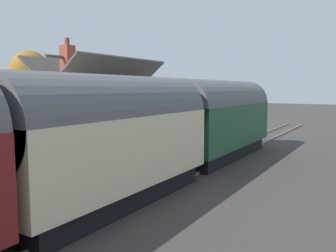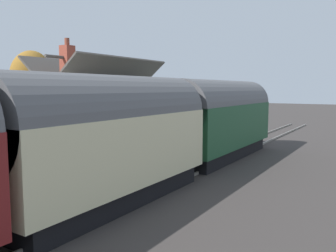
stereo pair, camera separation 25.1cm
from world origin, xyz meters
TOP-DOWN VIEW (x-y plane):
  - ground_plane at (0.00, 0.00)m, footprint 160.00×160.00m
  - platform at (0.00, 4.08)m, footprint 32.00×6.16m
  - platform_edge_coping at (0.00, 1.18)m, footprint 32.00×0.36m
  - rail_near at (0.00, -1.62)m, footprint 52.00×0.08m
  - rail_far at (0.00, -0.18)m, footprint 52.00×0.08m
  - train at (-3.64, -0.90)m, footprint 27.20×2.73m
  - station_building at (1.81, 4.90)m, footprint 7.19×4.11m
  - bench_by_lamp at (-4.54, 2.89)m, footprint 1.41×0.46m
  - planter_bench_left at (9.80, 3.60)m, footprint 0.87×0.32m
  - planter_edge_far at (9.62, 4.74)m, footprint 1.08×0.32m
  - station_sign_board at (9.11, 1.61)m, footprint 0.96×0.06m
  - tree_distant at (3.90, 13.36)m, footprint 3.22×2.79m

SIDE VIEW (x-z plane):
  - ground_plane at x=0.00m, z-range 0.00..0.00m
  - rail_near at x=0.00m, z-range 0.00..0.14m
  - rail_far at x=0.00m, z-range 0.00..0.14m
  - platform at x=0.00m, z-range 0.00..0.80m
  - platform_edge_coping at x=0.00m, z-range 0.80..0.82m
  - planter_bench_left at x=9.80m, z-range 0.79..1.33m
  - planter_edge_far at x=9.62m, z-range 0.79..1.44m
  - bench_by_lamp at x=-4.54m, z-range 0.84..1.72m
  - station_sign_board at x=9.11m, z-range 1.20..2.77m
  - train at x=-3.64m, z-range 0.05..4.38m
  - station_building at x=1.81m, z-range -0.34..5.21m
  - tree_distant at x=3.90m, z-range 1.35..7.96m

